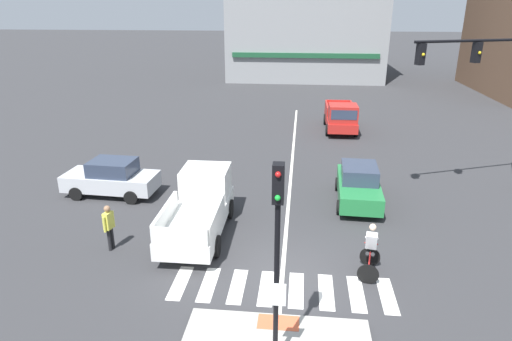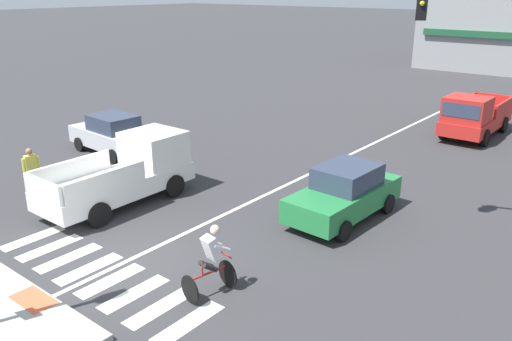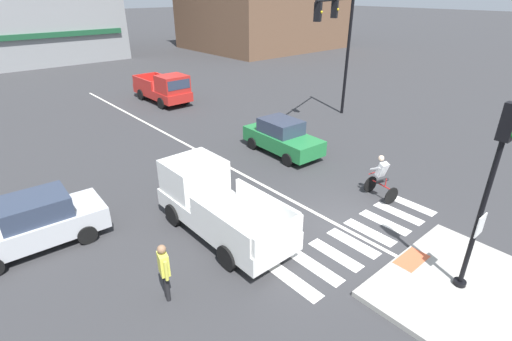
{
  "view_description": "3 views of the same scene",
  "coord_description": "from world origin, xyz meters",
  "px_view_note": "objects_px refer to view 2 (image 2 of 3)",
  "views": [
    {
      "loc": [
        0.42,
        -11.93,
        7.98
      ],
      "look_at": [
        -1.37,
        5.12,
        1.63
      ],
      "focal_mm": 31.14,
      "sensor_mm": 36.0,
      "label": 1
    },
    {
      "loc": [
        10.06,
        -6.98,
        6.69
      ],
      "look_at": [
        0.65,
        4.68,
        1.39
      ],
      "focal_mm": 36.76,
      "sensor_mm": 36.0,
      "label": 2
    },
    {
      "loc": [
        -9.14,
        -6.0,
        7.24
      ],
      "look_at": [
        -0.89,
        3.53,
        1.15
      ],
      "focal_mm": 26.56,
      "sensor_mm": 36.0,
      "label": 3
    }
  ],
  "objects_px": {
    "car_silver_cross_left": "(113,134)",
    "pickup_truck_white_westbound_near": "(129,172)",
    "car_green_eastbound_mid": "(345,193)",
    "pickup_truck_red_eastbound_distant": "(473,117)",
    "cyclist": "(211,259)",
    "pedestrian_at_curb_left": "(31,168)"
  },
  "relations": [
    {
      "from": "car_green_eastbound_mid",
      "to": "car_silver_cross_left",
      "type": "distance_m",
      "value": 10.88
    },
    {
      "from": "car_silver_cross_left",
      "to": "pickup_truck_white_westbound_near",
      "type": "height_order",
      "value": "pickup_truck_white_westbound_near"
    },
    {
      "from": "car_green_eastbound_mid",
      "to": "pedestrian_at_curb_left",
      "type": "relative_size",
      "value": 2.49
    },
    {
      "from": "car_silver_cross_left",
      "to": "pickup_truck_red_eastbound_distant",
      "type": "distance_m",
      "value": 16.23
    },
    {
      "from": "car_silver_cross_left",
      "to": "pickup_truck_red_eastbound_distant",
      "type": "xyz_separation_m",
      "value": [
        10.98,
        11.95,
        0.17
      ]
    },
    {
      "from": "car_silver_cross_left",
      "to": "pickup_truck_white_westbound_near",
      "type": "xyz_separation_m",
      "value": [
        4.69,
        -2.84,
        0.17
      ]
    },
    {
      "from": "car_green_eastbound_mid",
      "to": "pickup_truck_white_westbound_near",
      "type": "height_order",
      "value": "pickup_truck_white_westbound_near"
    },
    {
      "from": "car_green_eastbound_mid",
      "to": "pickup_truck_red_eastbound_distant",
      "type": "distance_m",
      "value": 11.63
    },
    {
      "from": "car_green_eastbound_mid",
      "to": "pickup_truck_red_eastbound_distant",
      "type": "height_order",
      "value": "pickup_truck_red_eastbound_distant"
    },
    {
      "from": "car_silver_cross_left",
      "to": "pickup_truck_red_eastbound_distant",
      "type": "height_order",
      "value": "pickup_truck_red_eastbound_distant"
    },
    {
      "from": "cyclist",
      "to": "pedestrian_at_curb_left",
      "type": "relative_size",
      "value": 1.01
    },
    {
      "from": "cyclist",
      "to": "pedestrian_at_curb_left",
      "type": "distance_m",
      "value": 8.76
    },
    {
      "from": "pickup_truck_red_eastbound_distant",
      "to": "pickup_truck_white_westbound_near",
      "type": "bearing_deg",
      "value": -113.04
    },
    {
      "from": "car_green_eastbound_mid",
      "to": "pickup_truck_white_westbound_near",
      "type": "bearing_deg",
      "value": -152.91
    },
    {
      "from": "pickup_truck_white_westbound_near",
      "to": "pickup_truck_red_eastbound_distant",
      "type": "distance_m",
      "value": 16.08
    },
    {
      "from": "car_green_eastbound_mid",
      "to": "car_silver_cross_left",
      "type": "xyz_separation_m",
      "value": [
        -10.88,
        -0.33,
        0.0
      ]
    },
    {
      "from": "pickup_truck_white_westbound_near",
      "to": "car_silver_cross_left",
      "type": "bearing_deg",
      "value": 148.76
    },
    {
      "from": "pickup_truck_red_eastbound_distant",
      "to": "cyclist",
      "type": "bearing_deg",
      "value": -91.15
    },
    {
      "from": "pickup_truck_red_eastbound_distant",
      "to": "cyclist",
      "type": "relative_size",
      "value": 3.04
    },
    {
      "from": "cyclist",
      "to": "car_silver_cross_left",
      "type": "bearing_deg",
      "value": 153.83
    },
    {
      "from": "pedestrian_at_curb_left",
      "to": "pickup_truck_red_eastbound_distant",
      "type": "bearing_deg",
      "value": 61.31
    },
    {
      "from": "car_green_eastbound_mid",
      "to": "pickup_truck_red_eastbound_distant",
      "type": "relative_size",
      "value": 0.82
    }
  ]
}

